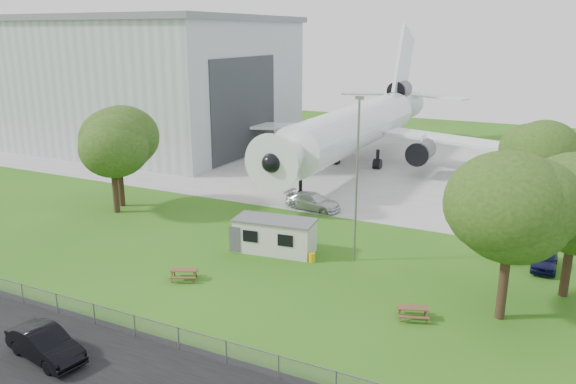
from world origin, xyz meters
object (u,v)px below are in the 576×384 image
at_px(hangar, 135,80).
at_px(picnic_west, 184,280).
at_px(site_cabin, 275,235).
at_px(airliner, 360,124).
at_px(car_centre_sedan, 45,344).
at_px(picnic_east, 412,319).

bearing_deg(hangar, picnic_west, -46.00).
bearing_deg(site_cabin, airliner, 97.65).
distance_m(picnic_west, car_centre_sedan, 11.09).
distance_m(airliner, site_cabin, 31.27).
distance_m(airliner, picnic_west, 38.47).
height_order(picnic_west, picnic_east, same).
height_order(hangar, site_cabin, hangar).
xyz_separation_m(hangar, site_cabin, (40.10, -30.88, -8.09)).
height_order(picnic_west, car_centre_sedan, car_centre_sedan).
bearing_deg(airliner, car_centre_sedan, -89.55).
bearing_deg(picnic_west, site_cabin, 41.49).
relative_size(site_cabin, car_centre_sedan, 1.39).
height_order(hangar, picnic_west, hangar).
relative_size(site_cabin, picnic_west, 3.83).
distance_m(hangar, picnic_west, 53.98).
bearing_deg(site_cabin, picnic_west, -113.32).
bearing_deg(picnic_east, site_cabin, 135.39).
distance_m(picnic_west, picnic_east, 15.48).
bearing_deg(picnic_west, airliner, 66.26).
distance_m(picnic_east, car_centre_sedan, 20.37).
height_order(hangar, airliner, hangar).
xyz_separation_m(site_cabin, picnic_west, (-3.17, -7.35, -1.31)).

